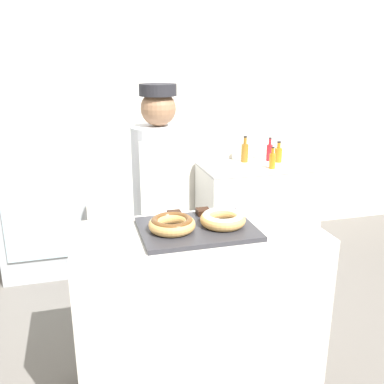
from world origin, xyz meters
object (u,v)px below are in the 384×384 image
at_px(brownie_back_right, 203,212).
at_px(bottle_orange, 278,154).
at_px(bottle_amber, 245,152).
at_px(bottle_orange_b, 272,160).
at_px(serving_tray, 197,229).
at_px(bottle_red, 269,152).
at_px(brownie_back_left, 175,214).
at_px(donut_chocolate_glaze, 172,224).
at_px(baker_person, 161,206).
at_px(donut_light_glaze, 223,219).
at_px(chest_freezer, 256,204).
at_px(beverage_fridge, 39,166).

xyz_separation_m(brownie_back_right, bottle_orange, (1.28, 1.67, -0.11)).
distance_m(bottle_amber, bottle_orange_b, 0.35).
distance_m(serving_tray, bottle_red, 2.31).
height_order(brownie_back_left, bottle_amber, bottle_amber).
bearing_deg(bottle_orange, donut_chocolate_glaze, -128.93).
bearing_deg(bottle_orange_b, bottle_amber, 115.30).
relative_size(baker_person, bottle_orange, 7.93).
distance_m(serving_tray, bottle_amber, 2.19).
height_order(donut_chocolate_glaze, brownie_back_right, donut_chocolate_glaze).
bearing_deg(brownie_back_right, bottle_orange, 52.62).
xyz_separation_m(serving_tray, donut_light_glaze, (0.13, -0.01, 0.05)).
distance_m(chest_freezer, bottle_orange_b, 0.51).
xyz_separation_m(chest_freezer, bottle_orange, (0.25, 0.08, 0.48)).
bearing_deg(donut_light_glaze, baker_person, 106.93).
bearing_deg(bottle_red, donut_light_glaze, -121.17).
bearing_deg(donut_chocolate_glaze, donut_light_glaze, 0.00).
relative_size(serving_tray, bottle_amber, 2.25).
bearing_deg(bottle_amber, brownie_back_left, -122.34).
distance_m(bottle_orange, bottle_orange_b, 0.28).
height_order(brownie_back_right, bottle_orange, bottle_orange).
xyz_separation_m(serving_tray, bottle_amber, (1.04, 1.93, -0.06)).
bearing_deg(brownie_back_right, bottle_red, 55.18).
xyz_separation_m(bottle_orange, bottle_amber, (-0.32, 0.09, 0.02)).
xyz_separation_m(beverage_fridge, bottle_orange, (2.24, 0.08, -0.04)).
height_order(donut_light_glaze, brownie_back_left, donut_light_glaze).
bearing_deg(bottle_amber, donut_chocolate_glaze, -121.12).
distance_m(serving_tray, donut_chocolate_glaze, 0.14).
height_order(brownie_back_left, bottle_red, bottle_red).
xyz_separation_m(baker_person, bottle_amber, (1.10, 1.29, 0.03)).
xyz_separation_m(chest_freezer, bottle_red, (0.18, 0.15, 0.49)).
bearing_deg(baker_person, bottle_orange_b, 37.74).
relative_size(brownie_back_left, bottle_orange_b, 0.34).
distance_m(brownie_back_right, bottle_orange, 2.11).
bearing_deg(brownie_back_left, bottle_orange, 49.30).
distance_m(donut_light_glaze, brownie_back_right, 0.18).
relative_size(donut_chocolate_glaze, brownie_back_right, 3.32).
distance_m(donut_chocolate_glaze, brownie_back_right, 0.28).
height_order(donut_chocolate_glaze, beverage_fridge, beverage_fridge).
relative_size(serving_tray, brownie_back_right, 8.23).
bearing_deg(beverage_fridge, bottle_orange_b, -3.92).
height_order(brownie_back_left, bottle_orange, bottle_orange).
distance_m(brownie_back_left, bottle_orange, 2.21).
height_order(beverage_fridge, bottle_amber, beverage_fridge).
bearing_deg(brownie_back_left, baker_person, 88.16).
height_order(donut_light_glaze, bottle_orange, donut_light_glaze).
xyz_separation_m(brownie_back_left, beverage_fridge, (-0.80, 1.59, -0.06)).
bearing_deg(bottle_amber, donut_light_glaze, -114.97).
xyz_separation_m(donut_light_glaze, bottle_amber, (0.90, 1.94, -0.11)).
xyz_separation_m(donut_chocolate_glaze, baker_person, (0.07, 0.65, -0.14)).
height_order(bottle_orange, bottle_orange_b, bottle_orange).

